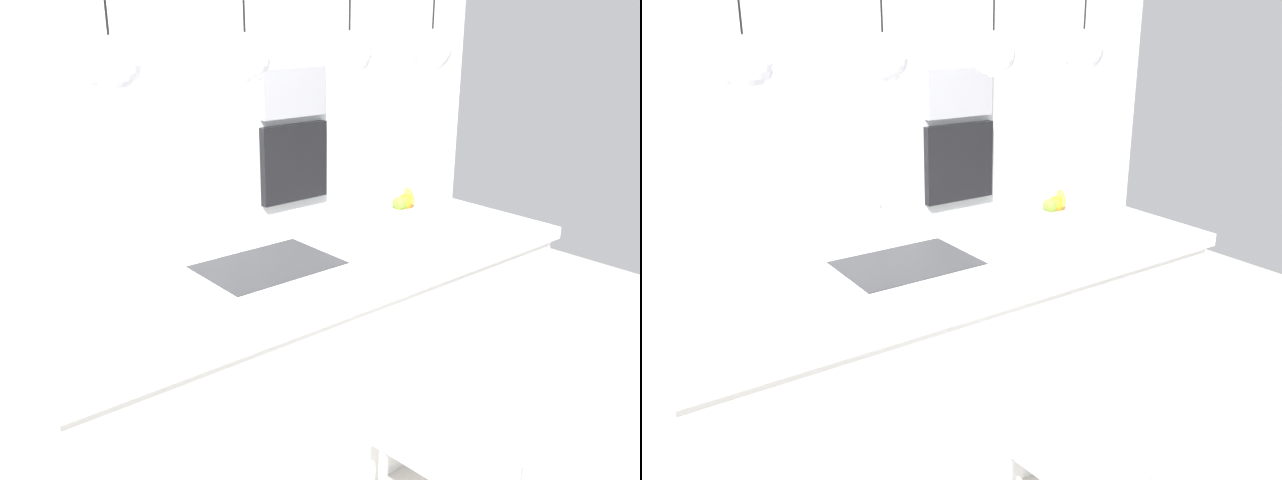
{
  "view_description": "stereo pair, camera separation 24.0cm",
  "coord_description": "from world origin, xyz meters",
  "views": [
    {
      "loc": [
        -1.62,
        -2.11,
        1.93
      ],
      "look_at": [
        0.1,
        0.0,
        0.98
      ],
      "focal_mm": 36.24,
      "sensor_mm": 36.0,
      "label": 1
    },
    {
      "loc": [
        -1.43,
        -2.25,
        1.93
      ],
      "look_at": [
        0.1,
        0.0,
        0.98
      ],
      "focal_mm": 36.24,
      "sensor_mm": 36.0,
      "label": 2
    }
  ],
  "objects": [
    {
      "name": "back_wall",
      "position": [
        0.0,
        1.65,
        1.3
      ],
      "size": [
        6.0,
        0.1,
        2.6
      ],
      "primitive_type": "cube",
      "color": "white",
      "rests_on": "ground"
    },
    {
      "name": "oven",
      "position": [
        1.15,
        1.58,
        0.92
      ],
      "size": [
        0.56,
        0.08,
        0.56
      ],
      "primitive_type": "cube",
      "color": "black",
      "rests_on": "back_wall"
    },
    {
      "name": "fruit_bowl",
      "position": [
        0.75,
        0.1,
        0.97
      ],
      "size": [
        0.29,
        0.29,
        0.15
      ],
      "color": "beige",
      "rests_on": "kitchen_island"
    },
    {
      "name": "kitchen_island",
      "position": [
        0.0,
        0.0,
        0.47
      ],
      "size": [
        2.5,
        1.0,
        0.93
      ],
      "color": "white",
      "rests_on": "ground"
    },
    {
      "name": "floor",
      "position": [
        0.0,
        0.0,
        0.0
      ],
      "size": [
        6.6,
        6.6,
        0.0
      ],
      "primitive_type": "plane",
      "color": "#BCB7AD",
      "rests_on": "ground"
    },
    {
      "name": "pendant_light_left",
      "position": [
        -0.78,
        0.0,
        1.78
      ],
      "size": [
        0.19,
        0.19,
        0.79
      ],
      "color": "silver"
    },
    {
      "name": "pendant_light_right",
      "position": [
        0.78,
        0.0,
        1.78
      ],
      "size": [
        0.19,
        0.19,
        0.79
      ],
      "color": "silver"
    },
    {
      "name": "microwave",
      "position": [
        1.15,
        1.58,
        1.42
      ],
      "size": [
        0.54,
        0.08,
        0.34
      ],
      "primitive_type": "cube",
      "color": "#9E9EA3",
      "rests_on": "back_wall"
    },
    {
      "name": "sink_basin",
      "position": [
        -0.18,
        0.0,
        0.92
      ],
      "size": [
        0.56,
        0.4,
        0.02
      ],
      "primitive_type": "cube",
      "color": "#2D2D30",
      "rests_on": "kitchen_island"
    },
    {
      "name": "pendant_light_center_right",
      "position": [
        0.26,
        0.0,
        1.78
      ],
      "size": [
        0.19,
        0.19,
        0.79
      ],
      "color": "silver"
    },
    {
      "name": "chair_near",
      "position": [
        0.03,
        -0.95,
        0.51
      ],
      "size": [
        0.45,
        0.48,
        0.91
      ],
      "color": "white",
      "rests_on": "ground"
    },
    {
      "name": "faucet",
      "position": [
        -0.18,
        0.21,
        1.07
      ],
      "size": [
        0.02,
        0.17,
        0.22
      ],
      "color": "silver",
      "rests_on": "kitchen_island"
    },
    {
      "name": "pendant_light_center_left",
      "position": [
        -0.26,
        0.0,
        1.78
      ],
      "size": [
        0.19,
        0.19,
        0.79
      ],
      "color": "silver"
    }
  ]
}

